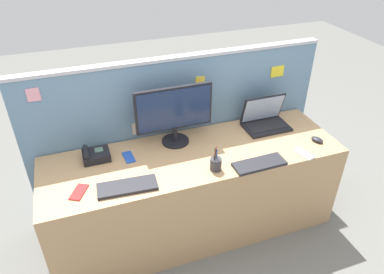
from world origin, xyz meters
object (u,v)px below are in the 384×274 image
Objects in this scene: computer_mouse_right_hand at (317,140)px; cell_phone_blue_case at (129,157)px; desktop_monitor at (174,112)px; pen_cup at (216,164)px; cell_phone_red_case at (79,192)px; desk_phone at (95,155)px; cell_phone_white_slab at (304,154)px; keyboard_spare at (127,187)px; keyboard_main at (259,164)px; laptop at (265,119)px.

computer_mouse_right_hand is 0.71× the size of cell_phone_blue_case.
desktop_monitor is 3.22× the size of pen_cup.
pen_cup reaches higher than cell_phone_red_case.
desk_phone is 1.37× the size of cell_phone_blue_case.
desk_phone is 1.53m from cell_phone_white_slab.
desktop_monitor is 3.05× the size of desk_phone.
keyboard_spare is 2.56× the size of cell_phone_red_case.
cell_phone_blue_case is at bearing 64.06° from cell_phone_red_case.
computer_mouse_right_hand is 0.89m from pen_cup.
cell_phone_blue_case is at bearing -166.17° from desktop_monitor.
keyboard_main is at bearing -46.13° from desktop_monitor.
desk_phone is 1.93× the size of computer_mouse_right_hand.
cell_phone_red_case and cell_phone_blue_case have the same top height.
desktop_monitor is at bearing 136.62° from cell_phone_white_slab.
desktop_monitor is 1.61× the size of laptop.
keyboard_spare reaches higher than cell_phone_white_slab.
keyboard_spare is 1.31m from cell_phone_white_slab.
pen_cup reaches higher than desk_phone.
computer_mouse_right_hand is (1.05, -0.37, -0.25)m from desktop_monitor.
keyboard_spare is at bearing -161.98° from laptop.
cell_phone_white_slab is 1.00× the size of cell_phone_red_case.
desk_phone reaches higher than cell_phone_blue_case.
desktop_monitor reaches higher than laptop.
keyboard_spare is 0.34m from cell_phone_blue_case.
laptop is 0.56m from keyboard_main.
keyboard_spare is 2.13× the size of pen_cup.
desk_phone is 1.18m from keyboard_main.
desk_phone is (-0.61, -0.03, -0.23)m from desktop_monitor.
cell_phone_red_case is (-0.15, -0.34, -0.03)m from desk_phone.
pen_cup is at bearing 24.14° from cell_phone_red_case.
desktop_monitor is at bearing 46.98° from keyboard_spare.
cell_phone_red_case is at bearing -154.43° from desktop_monitor.
laptop is 2.41× the size of cell_phone_red_case.
laptop is 1.38m from desk_phone.
cell_phone_blue_case is at bearing -16.30° from desk_phone.
computer_mouse_right_hand is at bearing -51.68° from laptop.
desktop_monitor is 0.73m from keyboard_main.
desktop_monitor is 0.88m from cell_phone_red_case.
desk_phone is 1.06× the size of pen_cup.
cell_phone_red_case is 1.07× the size of cell_phone_blue_case.
desk_phone reaches higher than keyboard_main.
pen_cup is at bearing -27.64° from desk_phone.
cell_phone_white_slab is at bearing -0.24° from keyboard_main.
laptop reaches higher than cell_phone_red_case.
keyboard_spare is at bearing 161.22° from computer_mouse_right_hand.
cell_phone_red_case is (-1.53, -0.34, -0.06)m from laptop.
pen_cup is at bearing 3.20° from keyboard_spare.
pen_cup is 1.20× the size of cell_phone_white_slab.
computer_mouse_right_hand is at bearing 28.21° from cell_phone_red_case.
pen_cup reaches higher than cell_phone_white_slab.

